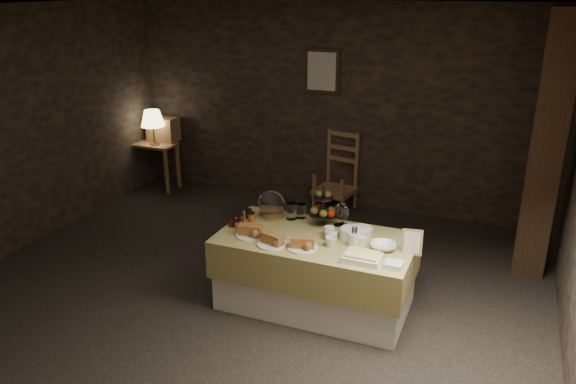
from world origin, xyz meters
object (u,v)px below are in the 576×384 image
at_px(wine_rack, 163,129).
at_px(timber_column, 546,149).
at_px(buffet_table, 315,266).
at_px(console_table, 155,152).
at_px(fruit_stand, 324,210).
at_px(chair, 337,175).
at_px(table_lamp, 152,119).

bearing_deg(wine_rack, timber_column, -9.74).
relative_size(buffet_table, console_table, 2.59).
height_order(console_table, fruit_stand, fruit_stand).
xyz_separation_m(buffet_table, wine_rack, (-3.12, 2.29, 0.44)).
relative_size(wine_rack, chair, 0.54).
height_order(wine_rack, fruit_stand, fruit_stand).
bearing_deg(wine_rack, table_lamp, -90.00).
xyz_separation_m(timber_column, fruit_stand, (-1.84, -1.15, -0.47)).
xyz_separation_m(buffet_table, table_lamp, (-3.12, 2.06, 0.64)).
bearing_deg(timber_column, table_lamp, 172.87).
relative_size(buffet_table, wine_rack, 4.10).
height_order(buffet_table, console_table, buffet_table).
bearing_deg(table_lamp, console_table, 135.00).
distance_m(buffet_table, chair, 2.44).
bearing_deg(chair, console_table, -163.69).
relative_size(wine_rack, timber_column, 0.16).
height_order(timber_column, fruit_stand, timber_column).
xyz_separation_m(table_lamp, wine_rack, (0.00, 0.23, -0.20)).
relative_size(buffet_table, table_lamp, 3.52).
relative_size(console_table, fruit_stand, 1.79).
height_order(console_table, wine_rack, wine_rack).
xyz_separation_m(chair, fruit_stand, (0.51, -2.09, 0.38)).
bearing_deg(buffet_table, console_table, 146.36).
relative_size(console_table, wine_rack, 1.58).
relative_size(console_table, chair, 0.85).
height_order(table_lamp, chair, table_lamp).
bearing_deg(table_lamp, chair, 7.08).
height_order(wine_rack, timber_column, timber_column).
bearing_deg(buffet_table, wine_rack, 143.73).
xyz_separation_m(table_lamp, timber_column, (4.93, -0.62, 0.27)).
bearing_deg(wine_rack, buffet_table, -36.27).
relative_size(console_table, table_lamp, 1.36).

